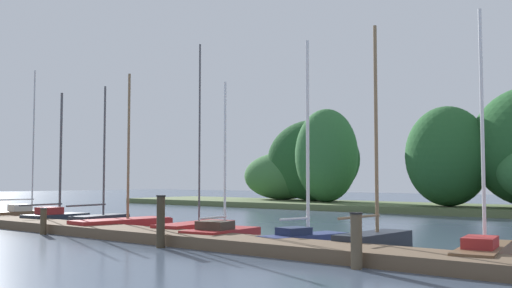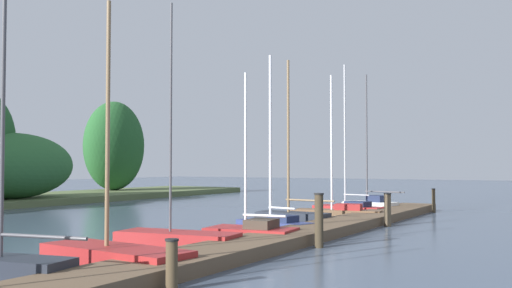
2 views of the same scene
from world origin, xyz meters
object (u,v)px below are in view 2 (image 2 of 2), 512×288
object	(u,v)px
sailboat_8	(336,212)
mooring_piling_2	(319,220)
sailboat_4	(173,238)
mooring_piling_1	(172,264)
mooring_piling_3	(388,210)
sailboat_3	(110,254)
sailboat_10	(369,204)
sailboat_6	(273,221)
sailboat_9	(348,207)
sailboat_5	(249,232)
sailboat_2	(4,265)
sailboat_7	(290,215)
mooring_piling_4	(434,200)

from	to	relation	value
sailboat_8	mooring_piling_2	world-z (taller)	sailboat_8
sailboat_4	mooring_piling_1	size ratio (longest dim) A/B	7.29
mooring_piling_2	mooring_piling_3	xyz separation A→B (m)	(6.63, 0.09, -0.14)
sailboat_8	mooring_piling_2	bearing A→B (deg)	99.30
sailboat_3	mooring_piling_2	distance (m)	6.13
sailboat_10	sailboat_6	bearing A→B (deg)	98.50
sailboat_10	sailboat_3	bearing A→B (deg)	99.55
sailboat_9	mooring_piling_3	bearing A→B (deg)	137.07
sailboat_5	mooring_piling_3	distance (m)	6.85
sailboat_5	mooring_piling_3	world-z (taller)	sailboat_5
sailboat_10	mooring_piling_2	world-z (taller)	sailboat_10
sailboat_3	mooring_piling_1	distance (m)	3.08
sailboat_2	sailboat_8	xyz separation A→B (m)	(16.26, -0.43, -0.03)
sailboat_4	mooring_piling_1	distance (m)	5.74
sailboat_9	sailboat_10	bearing A→B (deg)	-92.22
sailboat_6	mooring_piling_2	distance (m)	4.42
sailboat_9	mooring_piling_3	size ratio (longest dim) A/B	5.70
sailboat_3	sailboat_5	bearing A→B (deg)	-89.58
sailboat_2	sailboat_5	world-z (taller)	sailboat_2
sailboat_2	sailboat_7	size ratio (longest dim) A/B	0.92
sailboat_3	mooring_piling_3	size ratio (longest dim) A/B	4.88
mooring_piling_3	mooring_piling_4	world-z (taller)	mooring_piling_3
sailboat_10	mooring_piling_2	bearing A→B (deg)	112.20
sailboat_8	mooring_piling_3	xyz separation A→B (m)	(-1.88, -2.96, 0.33)
sailboat_7	mooring_piling_4	size ratio (longest dim) A/B	5.48
sailboat_7	sailboat_9	distance (m)	6.03
sailboat_5	sailboat_8	distance (m)	8.31
sailboat_10	mooring_piling_3	size ratio (longest dim) A/B	5.48
sailboat_4	sailboat_6	distance (m)	5.17
sailboat_2	sailboat_4	world-z (taller)	sailboat_4
mooring_piling_1	sailboat_7	bearing A→B (deg)	16.72
mooring_piling_1	mooring_piling_3	world-z (taller)	mooring_piling_3
sailboat_6	sailboat_7	distance (m)	2.24
sailboat_3	sailboat_10	world-z (taller)	sailboat_10
sailboat_9	mooring_piling_1	xyz separation A→B (m)	(-17.86, -3.48, 0.17)
sailboat_6	sailboat_10	distance (m)	10.08
mooring_piling_4	sailboat_2	bearing A→B (deg)	171.24
sailboat_9	sailboat_7	bearing A→B (deg)	99.59
sailboat_4	sailboat_10	bearing A→B (deg)	-100.07
sailboat_9	mooring_piling_4	size ratio (longest dim) A/B	6.10
sailboat_3	sailboat_4	xyz separation A→B (m)	(3.27, 0.76, -0.03)
sailboat_5	mooring_piling_3	xyz separation A→B (m)	(6.41, -2.40, 0.36)
sailboat_4	sailboat_5	bearing A→B (deg)	-124.49
sailboat_7	mooring_piling_3	bearing A→B (deg)	-156.25
sailboat_4	sailboat_9	world-z (taller)	sailboat_9
sailboat_2	sailboat_4	size ratio (longest dim) A/B	0.85
sailboat_2	sailboat_8	bearing A→B (deg)	-102.33
sailboat_5	sailboat_10	size ratio (longest dim) A/B	0.75
sailboat_3	sailboat_7	xyz separation A→B (m)	(10.62, 0.73, 0.08)
sailboat_3	sailboat_8	world-z (taller)	sailboat_8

